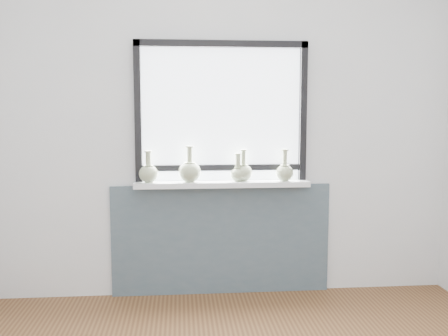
{
  "coord_description": "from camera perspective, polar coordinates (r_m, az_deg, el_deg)",
  "views": [
    {
      "loc": [
        -0.31,
        -2.01,
        1.43
      ],
      "look_at": [
        0.0,
        1.55,
        1.02
      ],
      "focal_mm": 40.0,
      "sensor_mm": 36.0,
      "label": 1
    }
  ],
  "objects": [
    {
      "name": "vase_e",
      "position": [
        3.81,
        6.94,
        -0.39
      ],
      "size": [
        0.13,
        0.13,
        0.24
      ],
      "rotation": [
        0.0,
        0.0,
        -0.1
      ],
      "color": "#ABB88E",
      "rests_on": "windowsill"
    },
    {
      "name": "vase_c",
      "position": [
        3.76,
        1.59,
        -0.53
      ],
      "size": [
        0.11,
        0.11,
        0.21
      ],
      "rotation": [
        0.0,
        0.0,
        -0.4
      ],
      "color": "#ABB88E",
      "rests_on": "windowsill"
    },
    {
      "name": "vase_d",
      "position": [
        3.78,
        2.23,
        -0.4
      ],
      "size": [
        0.14,
        0.14,
        0.24
      ],
      "rotation": [
        0.0,
        0.0,
        -0.24
      ],
      "color": "#ABB88E",
      "rests_on": "windowsill"
    },
    {
      "name": "vase_a",
      "position": [
        3.74,
        -8.62,
        -0.5
      ],
      "size": [
        0.14,
        0.14,
        0.24
      ],
      "rotation": [
        0.0,
        0.0,
        0.26
      ],
      "color": "#ABB88E",
      "rests_on": "windowsill"
    },
    {
      "name": "window",
      "position": [
        3.8,
        -0.3,
        6.71
      ],
      "size": [
        1.3,
        0.06,
        1.05
      ],
      "color": "black",
      "rests_on": "windowsill"
    },
    {
      "name": "back_wall",
      "position": [
        3.84,
        -0.34,
        4.6
      ],
      "size": [
        3.6,
        0.02,
        2.6
      ],
      "primitive_type": "cube",
      "color": "silver",
      "rests_on": "ground"
    },
    {
      "name": "windowsill",
      "position": [
        3.78,
        -0.21,
        -1.83
      ],
      "size": [
        1.32,
        0.18,
        0.04
      ],
      "primitive_type": "cube",
      "color": "white",
      "rests_on": "apron_panel"
    },
    {
      "name": "apron_panel",
      "position": [
        3.93,
        -0.3,
        -8.18
      ],
      "size": [
        1.7,
        0.03,
        0.86
      ],
      "primitive_type": "cube",
      "color": "#4B5863",
      "rests_on": "ground"
    },
    {
      "name": "vase_b",
      "position": [
        3.73,
        -3.94,
        -0.3
      ],
      "size": [
        0.17,
        0.17,
        0.27
      ],
      "rotation": [
        0.0,
        0.0,
        0.35
      ],
      "color": "#ABB88E",
      "rests_on": "windowsill"
    }
  ]
}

